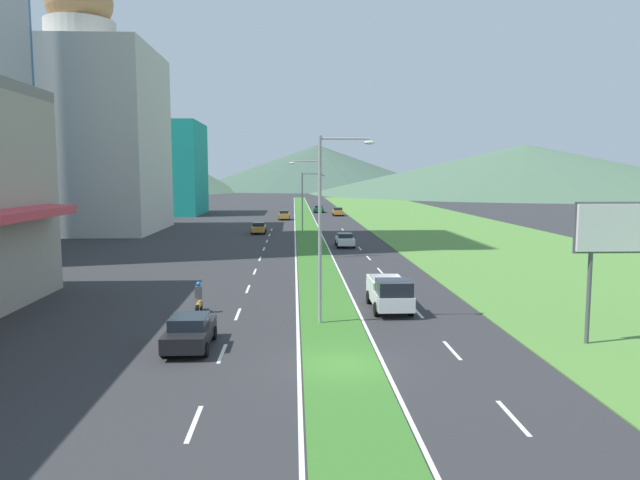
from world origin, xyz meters
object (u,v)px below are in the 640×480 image
(car_5, at_px, (319,209))
(car_0, at_px, (338,212))
(billboard_roadside, at_px, (629,236))
(motorcycle_rider, at_px, (199,300))
(car_1, at_px, (190,331))
(street_lamp_mid, at_px, (316,202))
(car_3, at_px, (259,228))
(street_lamp_far, at_px, (305,198))
(car_4, at_px, (345,240))
(pickup_truck_0, at_px, (390,294))
(street_lamp_near, at_px, (326,218))
(car_2, at_px, (284,215))

(car_5, bearing_deg, car_0, 18.31)
(car_0, bearing_deg, billboard_roadside, 4.43)
(car_0, distance_m, motorcycle_rider, 80.51)
(car_1, bearing_deg, street_lamp_mid, -13.37)
(car_3, bearing_deg, street_lamp_far, -82.57)
(street_lamp_far, xyz_separation_m, car_0, (6.92, 32.96, -3.95))
(car_4, bearing_deg, car_1, -15.44)
(street_lamp_mid, bearing_deg, car_4, 67.95)
(car_1, height_order, motorcycle_rider, motorcycle_rider)
(billboard_roadside, height_order, car_3, billboard_roadside)
(car_4, bearing_deg, pickup_truck_0, -0.10)
(car_0, distance_m, car_3, 36.25)
(car_3, distance_m, car_4, 18.34)
(street_lamp_near, bearing_deg, car_2, 92.62)
(car_2, distance_m, car_5, 20.84)
(car_4, bearing_deg, car_5, -179.65)
(car_0, bearing_deg, motorcycle_rider, -9.94)
(car_2, bearing_deg, pickup_truck_0, -174.11)
(street_lamp_near, distance_m, motorcycle_rider, 8.98)
(car_0, relative_size, pickup_truck_0, 0.83)
(street_lamp_mid, xyz_separation_m, street_lamp_far, (-0.53, 24.58, -0.56))
(street_lamp_far, bearing_deg, car_2, 97.95)
(car_1, bearing_deg, car_0, -8.71)
(billboard_roadside, bearing_deg, car_5, 95.92)
(street_lamp_near, height_order, car_4, street_lamp_near)
(car_3, relative_size, car_5, 0.94)
(street_lamp_mid, height_order, car_3, street_lamp_mid)
(motorcycle_rider, bearing_deg, pickup_truck_0, -89.74)
(street_lamp_near, distance_m, car_3, 48.92)
(street_lamp_far, relative_size, car_1, 1.88)
(car_3, bearing_deg, car_1, 179.97)
(street_lamp_mid, bearing_deg, street_lamp_far, 91.23)
(street_lamp_mid, xyz_separation_m, car_5, (3.10, 67.50, -4.54))
(street_lamp_near, relative_size, car_5, 2.05)
(street_lamp_near, height_order, car_5, street_lamp_near)
(car_3, xyz_separation_m, car_4, (10.24, -15.22, -0.00))
(car_3, bearing_deg, car_0, -21.32)
(street_lamp_near, relative_size, motorcycle_rider, 4.89)
(billboard_roadside, relative_size, car_5, 1.38)
(street_lamp_far, bearing_deg, car_3, -172.57)
(street_lamp_mid, distance_m, car_0, 58.06)
(billboard_roadside, distance_m, car_1, 20.36)
(car_2, bearing_deg, car_4, -169.57)
(pickup_truck_0, bearing_deg, car_4, 179.90)
(car_3, relative_size, motorcycle_rider, 2.25)
(car_2, xyz_separation_m, pickup_truck_0, (7.18, -69.55, 0.17))
(car_3, height_order, motorcycle_rider, motorcycle_rider)
(motorcycle_rider, bearing_deg, car_3, -0.91)
(car_2, relative_size, car_4, 1.01)
(motorcycle_rider, bearing_deg, car_4, -19.88)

